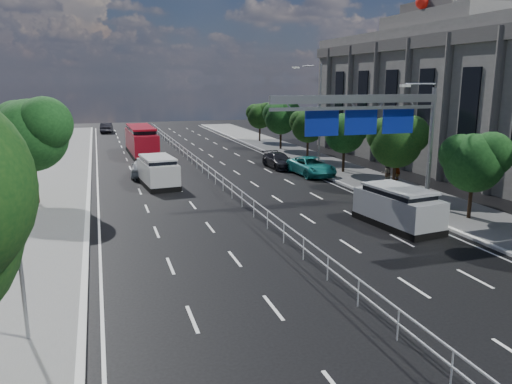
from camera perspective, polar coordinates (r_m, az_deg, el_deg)
name	(u,v)px	position (r m, az deg, el deg)	size (l,w,h in m)	color
ground	(347,297)	(18.58, 10.31, -11.73)	(160.00, 160.00, 0.00)	black
kerb_near	(82,333)	(16.70, -19.26, -14.95)	(0.25, 140.00, 0.15)	silver
median_fence	(210,173)	(38.90, -5.24, 2.13)	(0.05, 85.00, 1.02)	silver
toilet_sign	(1,250)	(15.84, -27.13, -5.92)	(1.62, 0.18, 4.34)	gray
overhead_gantry	(374,117)	(29.09, 13.34, 8.39)	(10.24, 0.38, 7.45)	gray
streetlight_far	(317,108)	(44.98, 6.99, 9.53)	(2.78, 2.40, 9.00)	gray
civic_hall	(473,96)	(48.74, 23.59, 10.07)	(14.40, 36.00, 14.35)	slate
near_tree_back	(32,131)	(33.20, -24.27, 6.38)	(4.84, 4.51, 6.69)	black
far_tree_c	(475,159)	(29.50, 23.75, 3.44)	(3.52, 3.28, 4.94)	black
far_tree_d	(397,139)	(35.39, 15.82, 5.84)	(3.85, 3.59, 5.34)	black
far_tree_e	(345,131)	(41.83, 10.16, 6.92)	(3.63, 3.38, 5.13)	black
far_tree_f	(309,124)	(48.57, 6.03, 7.74)	(3.52, 3.28, 5.02)	black
far_tree_g	(281,116)	(55.49, 2.92, 8.68)	(3.96, 3.69, 5.45)	black
far_tree_h	(260,115)	(62.57, 0.48, 8.84)	(3.41, 3.18, 4.91)	black
white_minivan	(158,172)	(37.14, -11.14, 2.30)	(2.65, 5.23, 2.19)	black
red_bus	(141,140)	(52.76, -12.99, 5.78)	(2.68, 10.15, 3.01)	black
near_car_silver	(142,168)	(41.27, -12.93, 2.72)	(1.66, 4.13, 1.41)	#B3B7BB
near_car_dark	(107,128)	(77.52, -16.71, 7.05)	(1.53, 4.39, 1.44)	black
silver_minivan	(398,207)	(27.40, 15.91, -1.68)	(2.78, 5.35, 2.13)	black
parked_car_teal	(311,166)	(40.95, 6.33, 2.94)	(2.45, 5.32, 1.48)	#1A7673
parked_car_dark	(279,161)	(44.20, 2.61, 3.62)	(1.85, 4.55, 1.32)	black
pedestrian_a	(397,168)	(39.39, 15.85, 2.63)	(0.68, 0.44, 1.86)	gray
pedestrian_b	(386,173)	(37.40, 14.67, 2.08)	(0.83, 0.65, 1.72)	gray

